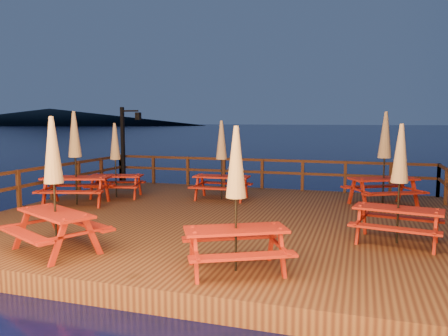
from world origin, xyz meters
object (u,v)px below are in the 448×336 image
at_px(picnic_table_0, 75,157).
at_px(picnic_table_1, 115,159).
at_px(picnic_table_2, 399,182).
at_px(lamp_post, 126,138).

relative_size(picnic_table_0, picnic_table_1, 1.15).
bearing_deg(picnic_table_2, picnic_table_0, -178.94).
xyz_separation_m(lamp_post, picnic_table_1, (1.24, -2.86, -0.55)).
height_order(lamp_post, picnic_table_0, lamp_post).
bearing_deg(lamp_post, picnic_table_2, -31.43).
bearing_deg(picnic_table_0, picnic_table_1, 56.37).
distance_m(lamp_post, picnic_table_0, 4.40).
xyz_separation_m(picnic_table_1, picnic_table_2, (8.32, -2.99, 0.02)).
relative_size(picnic_table_0, picnic_table_2, 1.13).
xyz_separation_m(lamp_post, picnic_table_0, (0.79, -4.31, -0.36)).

